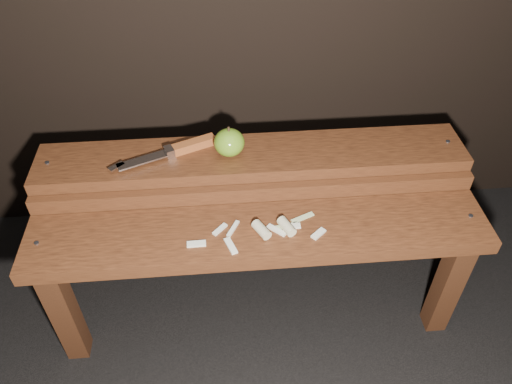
{
  "coord_description": "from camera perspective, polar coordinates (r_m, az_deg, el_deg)",
  "views": [
    {
      "loc": [
        -0.08,
        -0.93,
        1.35
      ],
      "look_at": [
        0.0,
        0.06,
        0.45
      ],
      "focal_mm": 35.0,
      "sensor_mm": 36.0,
      "label": 1
    }
  ],
  "objects": [
    {
      "name": "knife",
      "position": [
        1.4,
        -8.59,
        4.93
      ],
      "size": [
        0.29,
        0.14,
        0.03
      ],
      "color": "#964920",
      "rests_on": "bench_rear_tier"
    },
    {
      "name": "bench_rear_tier",
      "position": [
        1.44,
        -0.36,
        1.76
      ],
      "size": [
        1.2,
        0.21,
        0.5
      ],
      "color": "#391C0E",
      "rests_on": "ground"
    },
    {
      "name": "apple_scraps",
      "position": [
        1.27,
        1.54,
        -4.3
      ],
      "size": [
        0.35,
        0.13,
        0.03
      ],
      "color": "beige",
      "rests_on": "bench_front_tier"
    },
    {
      "name": "apple",
      "position": [
        1.37,
        -3.08,
        5.68
      ],
      "size": [
        0.08,
        0.08,
        0.09
      ],
      "color": "#618C1C",
      "rests_on": "bench_rear_tier"
    },
    {
      "name": "bench_front_tier",
      "position": [
        1.33,
        0.45,
        -6.61
      ],
      "size": [
        1.2,
        0.2,
        0.42
      ],
      "color": "#391C0E",
      "rests_on": "ground"
    },
    {
      "name": "ground",
      "position": [
        1.64,
        0.18,
        -13.11
      ],
      "size": [
        60.0,
        60.0,
        0.0
      ],
      "primitive_type": "plane",
      "color": "black"
    }
  ]
}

